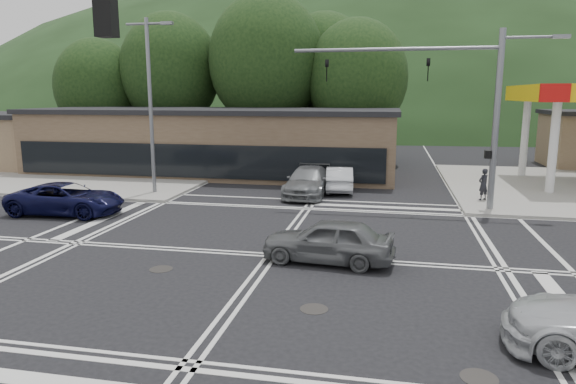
% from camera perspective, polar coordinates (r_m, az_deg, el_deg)
% --- Properties ---
extents(ground, '(120.00, 120.00, 0.00)m').
position_cam_1_polar(ground, '(17.06, -1.78, -7.04)').
color(ground, black).
rests_on(ground, ground).
extents(sidewalk_nw, '(16.00, 16.00, 0.15)m').
position_cam_1_polar(sidewalk_nw, '(36.42, -19.70, 2.02)').
color(sidewalk_nw, gray).
rests_on(sidewalk_nw, ground).
extents(commercial_row, '(24.00, 8.00, 4.00)m').
position_cam_1_polar(commercial_row, '(34.99, -8.27, 5.39)').
color(commercial_row, brown).
rests_on(commercial_row, ground).
extents(commercial_nw, '(8.00, 7.00, 3.60)m').
position_cam_1_polar(commercial_nw, '(43.09, -28.82, 4.90)').
color(commercial_nw, '#846B4F').
rests_on(commercial_nw, ground).
extents(hill_north, '(252.00, 126.00, 140.00)m').
position_cam_1_polar(hill_north, '(106.00, 9.46, 7.81)').
color(hill_north, '#1C3116').
rests_on(hill_north, ground).
extents(tree_n_a, '(8.00, 8.00, 11.75)m').
position_cam_1_polar(tree_n_a, '(43.62, -12.93, 13.04)').
color(tree_n_a, '#382619').
rests_on(tree_n_a, ground).
extents(tree_n_b, '(9.00, 9.00, 12.98)m').
position_cam_1_polar(tree_n_b, '(41.06, -2.40, 14.36)').
color(tree_n_b, '#382619').
rests_on(tree_n_b, ground).
extents(tree_n_c, '(7.60, 7.60, 10.87)m').
position_cam_1_polar(tree_n_c, '(39.92, 7.66, 12.51)').
color(tree_n_c, '#382619').
rests_on(tree_n_c, ground).
extents(tree_n_d, '(6.80, 6.80, 9.76)m').
position_cam_1_polar(tree_n_d, '(45.49, -20.42, 10.90)').
color(tree_n_d, '#382619').
rests_on(tree_n_d, ground).
extents(tree_n_e, '(8.40, 8.40, 11.98)m').
position_cam_1_polar(tree_n_e, '(44.22, 4.06, 13.24)').
color(tree_n_e, '#382619').
rests_on(tree_n_e, ground).
extents(streetlight_nw, '(2.50, 0.25, 9.00)m').
position_cam_1_polar(streetlight_nw, '(27.63, -14.96, 10.07)').
color(streetlight_nw, slate).
rests_on(streetlight_nw, ground).
extents(signal_mast_ne, '(11.65, 0.30, 8.00)m').
position_cam_1_polar(signal_mast_ne, '(24.23, 19.33, 9.83)').
color(signal_mast_ne, slate).
rests_on(signal_mast_ne, ground).
extents(car_blue_west, '(5.10, 2.52, 1.39)m').
position_cam_1_polar(car_blue_west, '(24.67, -23.41, -0.69)').
color(car_blue_west, black).
rests_on(car_blue_west, ground).
extents(car_grey_center, '(4.28, 2.05, 1.41)m').
position_cam_1_polar(car_grey_center, '(16.26, 4.49, -5.38)').
color(car_grey_center, '#5C5E61').
rests_on(car_grey_center, ground).
extents(car_queue_a, '(1.82, 4.18, 1.34)m').
position_cam_1_polar(car_queue_a, '(28.35, 5.74, 1.49)').
color(car_queue_a, silver).
rests_on(car_queue_a, ground).
extents(car_queue_b, '(2.22, 4.63, 1.53)m').
position_cam_1_polar(car_queue_b, '(32.92, 6.55, 2.93)').
color(car_queue_b, white).
rests_on(car_queue_b, ground).
extents(car_northbound, '(2.09, 5.08, 1.47)m').
position_cam_1_polar(car_northbound, '(26.95, 2.22, 1.19)').
color(car_northbound, slate).
rests_on(car_northbound, ground).
extents(pedestrian, '(0.67, 0.64, 1.55)m').
position_cam_1_polar(pedestrian, '(26.71, 20.88, 0.81)').
color(pedestrian, black).
rests_on(pedestrian, sidewalk_ne).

